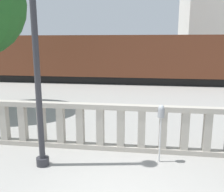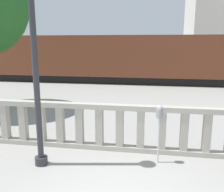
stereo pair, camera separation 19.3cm
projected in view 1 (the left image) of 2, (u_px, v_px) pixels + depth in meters
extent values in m
cube|color=#ADA599|center=(131.00, 148.00, 6.96)|extent=(15.13, 0.24, 0.14)
cube|color=#ADA599|center=(131.00, 108.00, 6.72)|extent=(15.13, 0.24, 0.14)
cube|color=#ADA599|center=(5.00, 122.00, 7.34)|extent=(0.20, 0.20, 1.04)
cube|color=#ADA599|center=(23.00, 123.00, 7.27)|extent=(0.20, 0.20, 1.04)
cube|color=#ADA599|center=(42.00, 124.00, 7.19)|extent=(0.20, 0.20, 1.04)
cube|color=#ADA599|center=(61.00, 125.00, 7.11)|extent=(0.20, 0.20, 1.04)
cube|color=#ADA599|center=(80.00, 126.00, 7.03)|extent=(0.20, 0.20, 1.04)
cube|color=#ADA599|center=(100.00, 127.00, 6.96)|extent=(0.20, 0.20, 1.04)
cube|color=#ADA599|center=(121.00, 128.00, 6.88)|extent=(0.20, 0.20, 1.04)
cube|color=#ADA599|center=(142.00, 129.00, 6.80)|extent=(0.20, 0.20, 1.04)
cube|color=#ADA599|center=(163.00, 130.00, 6.72)|extent=(0.20, 0.20, 1.04)
cube|color=#ADA599|center=(185.00, 131.00, 6.65)|extent=(0.20, 0.20, 1.04)
cube|color=#ADA599|center=(207.00, 132.00, 6.57)|extent=(0.20, 0.20, 1.04)
cylinder|color=#2D2D33|center=(43.00, 161.00, 6.14)|extent=(0.31, 0.31, 0.20)
cylinder|color=#2D2D33|center=(35.00, 37.00, 5.51)|extent=(0.14, 0.14, 5.79)
cylinder|color=silver|center=(160.00, 140.00, 6.21)|extent=(0.04, 0.04, 1.18)
cylinder|color=gray|center=(161.00, 113.00, 6.07)|extent=(0.16, 0.16, 0.21)
sphere|color=#B2B7BC|center=(161.00, 108.00, 6.04)|extent=(0.14, 0.14, 0.14)
cube|color=black|center=(128.00, 79.00, 18.97)|extent=(21.89, 2.36, 0.55)
cube|color=brown|center=(129.00, 56.00, 18.60)|extent=(22.34, 2.95, 2.92)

